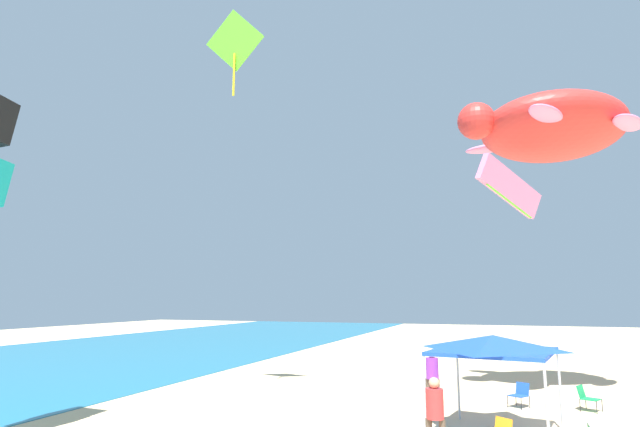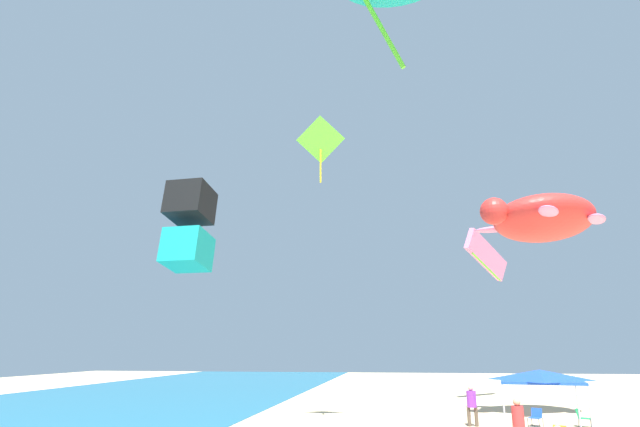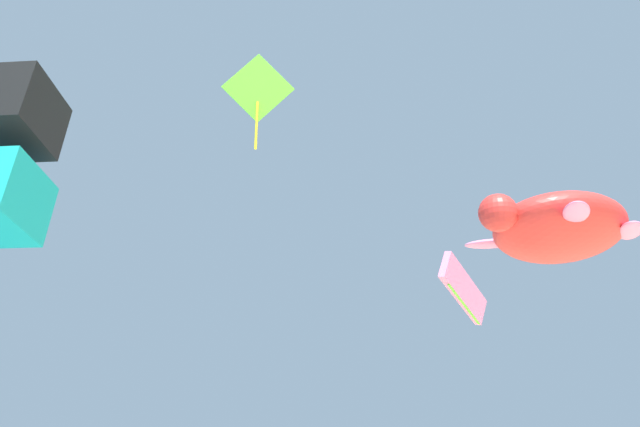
{
  "view_description": "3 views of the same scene",
  "coord_description": "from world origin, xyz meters",
  "px_view_note": "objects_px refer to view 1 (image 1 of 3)",
  "views": [
    {
      "loc": [
        -16.81,
        3.31,
        3.76
      ],
      "look_at": [
        -0.04,
        9.22,
        6.7
      ],
      "focal_mm": 28.7,
      "sensor_mm": 36.0,
      "label": 1
    },
    {
      "loc": [
        -24.16,
        9.21,
        3.54
      ],
      "look_at": [
        -0.04,
        12.79,
        9.97
      ],
      "focal_mm": 28.92,
      "sensor_mm": 36.0,
      "label": 2
    },
    {
      "loc": [
        -16.75,
        10.63,
        3.22
      ],
      "look_at": [
        -0.04,
        10.65,
        9.35
      ],
      "focal_mm": 31.99,
      "sensor_mm": 36.0,
      "label": 3
    }
  ],
  "objects_px": {
    "canopy_tent": "(493,344)",
    "folding_chair_near_cooler": "(587,396)",
    "folding_chair_right_of_tent": "(520,393)",
    "person_far_stroller": "(432,372)",
    "person_kite_handler": "(435,409)",
    "kite_parafoil_pink": "(510,188)",
    "kite_diamond_lime": "(235,44)",
    "kite_turtle_red": "(550,128)"
  },
  "relations": [
    {
      "from": "canopy_tent",
      "to": "folding_chair_near_cooler",
      "type": "xyz_separation_m",
      "value": [
        4.55,
        -2.82,
        -2.0
      ]
    },
    {
      "from": "folding_chair_right_of_tent",
      "to": "person_far_stroller",
      "type": "xyz_separation_m",
      "value": [
        -0.38,
        2.95,
        0.63
      ]
    },
    {
      "from": "canopy_tent",
      "to": "person_far_stroller",
      "type": "height_order",
      "value": "canopy_tent"
    },
    {
      "from": "folding_chair_right_of_tent",
      "to": "person_kite_handler",
      "type": "bearing_deg",
      "value": -75.21
    },
    {
      "from": "person_kite_handler",
      "to": "kite_parafoil_pink",
      "type": "relative_size",
      "value": 0.38
    },
    {
      "from": "person_kite_handler",
      "to": "kite_parafoil_pink",
      "type": "xyz_separation_m",
      "value": [
        18.3,
        -2.49,
        9.15
      ]
    },
    {
      "from": "kite_diamond_lime",
      "to": "folding_chair_near_cooler",
      "type": "bearing_deg",
      "value": -160.01
    },
    {
      "from": "canopy_tent",
      "to": "folding_chair_near_cooler",
      "type": "bearing_deg",
      "value": -31.83
    },
    {
      "from": "person_kite_handler",
      "to": "folding_chair_right_of_tent",
      "type": "bearing_deg",
      "value": 70.95
    },
    {
      "from": "person_far_stroller",
      "to": "folding_chair_right_of_tent",
      "type": "bearing_deg",
      "value": -168.69
    },
    {
      "from": "canopy_tent",
      "to": "kite_turtle_red",
      "type": "distance_m",
      "value": 10.48
    },
    {
      "from": "canopy_tent",
      "to": "kite_parafoil_pink",
      "type": "bearing_deg",
      "value": -3.81
    },
    {
      "from": "person_far_stroller",
      "to": "kite_turtle_red",
      "type": "bearing_deg",
      "value": -151.28
    },
    {
      "from": "folding_chair_near_cooler",
      "to": "kite_diamond_lime",
      "type": "bearing_deg",
      "value": 133.08
    },
    {
      "from": "person_far_stroller",
      "to": "kite_diamond_lime",
      "type": "bearing_deg",
      "value": 26.97
    },
    {
      "from": "folding_chair_near_cooler",
      "to": "person_kite_handler",
      "type": "height_order",
      "value": "person_kite_handler"
    },
    {
      "from": "kite_turtle_red",
      "to": "kite_diamond_lime",
      "type": "height_order",
      "value": "kite_diamond_lime"
    },
    {
      "from": "folding_chair_right_of_tent",
      "to": "kite_parafoil_pink",
      "type": "xyz_separation_m",
      "value": [
        11.79,
        -0.37,
        9.74
      ]
    },
    {
      "from": "kite_turtle_red",
      "to": "kite_parafoil_pink",
      "type": "relative_size",
      "value": 1.57
    },
    {
      "from": "person_kite_handler",
      "to": "kite_parafoil_pink",
      "type": "height_order",
      "value": "kite_parafoil_pink"
    },
    {
      "from": "kite_diamond_lime",
      "to": "kite_parafoil_pink",
      "type": "height_order",
      "value": "kite_diamond_lime"
    },
    {
      "from": "canopy_tent",
      "to": "kite_diamond_lime",
      "type": "height_order",
      "value": "kite_diamond_lime"
    },
    {
      "from": "kite_turtle_red",
      "to": "kite_parafoil_pink",
      "type": "bearing_deg",
      "value": -108.85
    },
    {
      "from": "person_kite_handler",
      "to": "folding_chair_near_cooler",
      "type": "bearing_deg",
      "value": 56.39
    },
    {
      "from": "canopy_tent",
      "to": "kite_diamond_lime",
      "type": "bearing_deg",
      "value": 82.92
    },
    {
      "from": "canopy_tent",
      "to": "person_kite_handler",
      "type": "bearing_deg",
      "value": 145.71
    },
    {
      "from": "person_kite_handler",
      "to": "kite_parafoil_pink",
      "type": "bearing_deg",
      "value": 81.25
    },
    {
      "from": "folding_chair_near_cooler",
      "to": "person_kite_handler",
      "type": "xyz_separation_m",
      "value": [
        -6.61,
        4.23,
        0.59
      ]
    },
    {
      "from": "canopy_tent",
      "to": "kite_turtle_red",
      "type": "bearing_deg",
      "value": -21.79
    },
    {
      "from": "kite_turtle_red",
      "to": "person_kite_handler",
      "type": "bearing_deg",
      "value": 37.92
    },
    {
      "from": "folding_chair_near_cooler",
      "to": "folding_chair_right_of_tent",
      "type": "relative_size",
      "value": 1.0
    },
    {
      "from": "folding_chair_near_cooler",
      "to": "folding_chair_right_of_tent",
      "type": "bearing_deg",
      "value": 120.02
    },
    {
      "from": "folding_chair_right_of_tent",
      "to": "kite_diamond_lime",
      "type": "bearing_deg",
      "value": -128.55
    },
    {
      "from": "folding_chair_right_of_tent",
      "to": "kite_parafoil_pink",
      "type": "relative_size",
      "value": 0.17
    },
    {
      "from": "folding_chair_near_cooler",
      "to": "person_far_stroller",
      "type": "relative_size",
      "value": 0.43
    },
    {
      "from": "person_kite_handler",
      "to": "person_far_stroller",
      "type": "xyz_separation_m",
      "value": [
        6.12,
        0.83,
        0.04
      ]
    },
    {
      "from": "kite_parafoil_pink",
      "to": "person_far_stroller",
      "type": "bearing_deg",
      "value": -160.86
    },
    {
      "from": "person_kite_handler",
      "to": "kite_diamond_lime",
      "type": "bearing_deg",
      "value": 156.47
    },
    {
      "from": "canopy_tent",
      "to": "person_kite_handler",
      "type": "height_order",
      "value": "canopy_tent"
    },
    {
      "from": "folding_chair_right_of_tent",
      "to": "kite_turtle_red",
      "type": "xyz_separation_m",
      "value": [
        1.81,
        -1.78,
        10.04
      ]
    },
    {
      "from": "kite_parafoil_pink",
      "to": "folding_chair_near_cooler",
      "type": "bearing_deg",
      "value": -137.12
    },
    {
      "from": "kite_turtle_red",
      "to": "kite_parafoil_pink",
      "type": "height_order",
      "value": "kite_turtle_red"
    }
  ]
}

